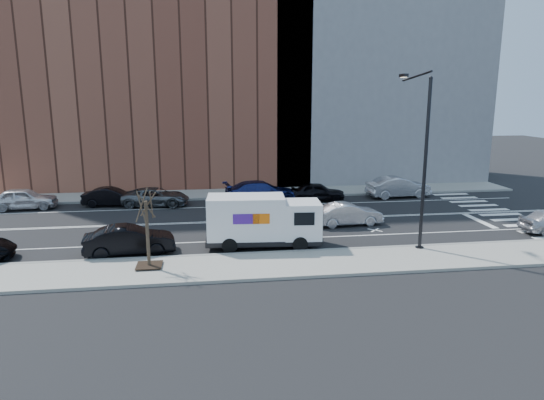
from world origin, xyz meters
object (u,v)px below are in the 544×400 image
object	(u,v)px
far_parked_b	(112,197)
driving_sedan	(348,214)
fedex_van	(263,220)
far_parked_a	(24,199)

from	to	relation	value
far_parked_b	driving_sedan	distance (m)	17.67
fedex_van	driving_sedan	size ratio (longest dim) A/B	1.47
far_parked_a	far_parked_b	distance (m)	6.10
far_parked_a	far_parked_b	xyz separation A→B (m)	(6.10, 0.24, -0.09)
far_parked_b	driving_sedan	xyz separation A→B (m)	(15.91, -7.70, 0.02)
fedex_van	far_parked_b	xyz separation A→B (m)	(-9.97, 11.44, -0.80)
far_parked_a	far_parked_b	world-z (taller)	far_parked_a
far_parked_b	far_parked_a	bearing A→B (deg)	95.81
fedex_van	far_parked_b	bearing A→B (deg)	135.49
fedex_van	far_parked_a	world-z (taller)	fedex_van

